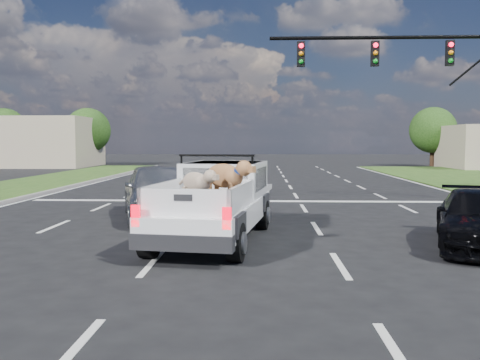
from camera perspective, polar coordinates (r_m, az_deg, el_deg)
The scene contains 10 objects.
ground at distance 9.54m, azimuth 0.59°, elevation -9.48°, with size 160.00×160.00×0.00m, color black.
road_markings at distance 15.98m, azimuth 1.32°, elevation -3.82°, with size 17.75×60.00×0.01m.
traffic_signal at distance 21.07m, azimuth 21.90°, elevation 10.72°, with size 9.11×0.31×7.00m.
building_left at distance 49.59m, azimuth -21.82°, elevation 3.97°, with size 10.00×8.00×4.40m, color tan.
tree_far_b at distance 53.14m, azimuth -24.92°, elevation 5.05°, with size 4.20×4.20×5.40m.
tree_far_c at distance 49.99m, azimuth -16.71°, elevation 5.34°, with size 4.20×4.20×5.40m.
tree_far_d at distance 49.81m, azimuth 20.86°, elevation 5.25°, with size 4.20×4.20×5.40m.
pickup_truck at distance 11.77m, azimuth -2.60°, elevation -2.23°, with size 2.61×5.51×1.98m.
silver_sedan at distance 15.25m, azimuth -9.14°, elevation -1.17°, with size 1.95×4.85×1.65m, color #A1A4A8.
black_coupe at distance 12.12m, azimuth 25.28°, elevation -3.99°, with size 1.71×4.20×1.22m, color black.
Camera 1 is at (0.29, -9.25, 2.28)m, focal length 38.00 mm.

